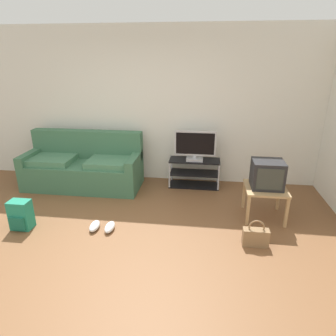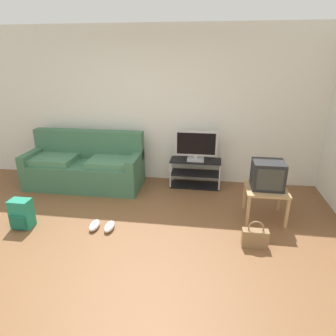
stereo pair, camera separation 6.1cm
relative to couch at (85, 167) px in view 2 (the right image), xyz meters
The scene contains 10 objects.
ground_plane 2.20m from the couch, 60.42° to the right, with size 9.00×9.80×0.02m, color brown.
wall_back 1.57m from the couch, 27.52° to the left, with size 9.00×0.10×2.70m, color silver.
couch is the anchor object (origin of this frame).
tv_stand 1.96m from the couch, ahead, with size 0.88×0.37×0.49m.
flat_tv 1.99m from the couch, ahead, with size 0.71×0.22×0.52m.
side_table 3.08m from the couch, 14.15° to the right, with size 0.57×0.57×0.46m.
crt_tv 3.09m from the couch, 13.86° to the right, with size 0.42×0.39×0.38m.
backpack 1.52m from the couch, 101.02° to the right, with size 0.27×0.26×0.40m.
handbag 3.16m from the couch, 28.26° to the right, with size 0.31×0.12×0.35m.
sneakers_pair 1.63m from the couch, 60.36° to the right, with size 0.34×0.27×0.09m.
Camera 2 is at (1.10, -2.82, 2.18)m, focal length 31.94 mm.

